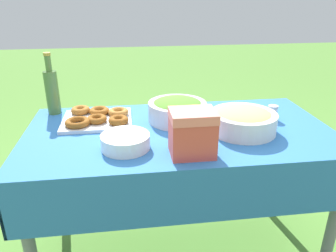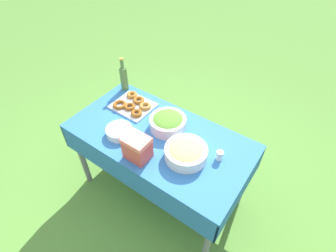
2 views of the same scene
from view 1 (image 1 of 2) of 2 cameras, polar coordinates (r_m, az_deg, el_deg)
name	(u,v)px [view 1 (image 1 of 2)]	position (r m, az deg, el deg)	size (l,w,h in m)	color
picnic_table	(179,150)	(1.57, 1.99, -4.13)	(1.42, 0.74, 0.76)	#2D6BB2
salad_bowl	(177,109)	(1.60, 1.62, 2.94)	(0.29, 0.29, 0.12)	silver
pasta_bowl	(243,120)	(1.52, 12.98, 1.07)	(0.30, 0.30, 0.11)	white
donut_platter	(98,118)	(1.64, -12.17, 1.41)	(0.33, 0.30, 0.05)	silver
plate_stack	(125,141)	(1.34, -7.42, -2.69)	(0.20, 0.20, 0.06)	white
olive_oil_bottle	(52,90)	(1.78, -19.55, 5.89)	(0.07, 0.07, 0.32)	#4C7238
cooler_box	(192,133)	(1.26, 4.27, -1.21)	(0.17, 0.14, 0.18)	#E04C42
salt_shaker	(273,112)	(1.71, 17.75, 2.26)	(0.05, 0.05, 0.07)	white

